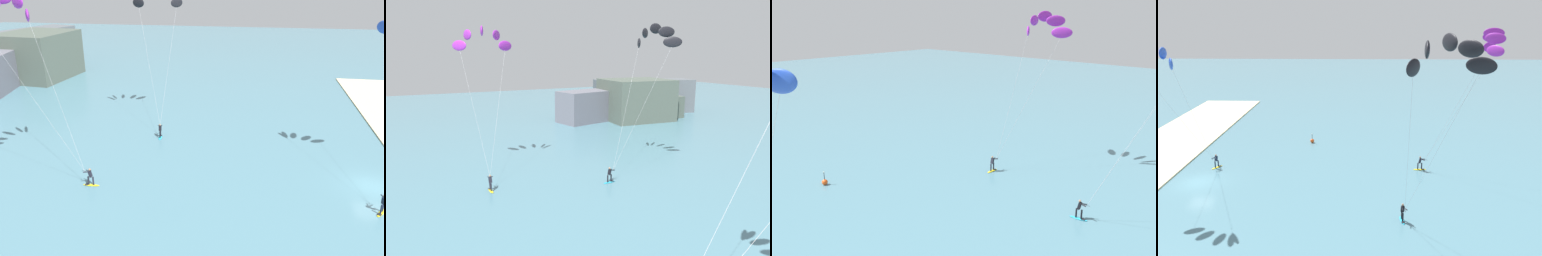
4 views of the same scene
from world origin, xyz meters
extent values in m
ellipsoid|color=blue|center=(3.55, 0.34, 13.28)|extent=(1.64, 1.13, 1.10)
ellipsoid|color=#23ADD1|center=(7.53, 21.25, 0.04)|extent=(1.53, 0.51, 0.08)
cube|color=black|center=(7.94, 21.29, 0.09)|extent=(0.31, 0.32, 0.02)
cylinder|color=black|center=(7.31, 21.23, 0.47)|extent=(0.14, 0.14, 0.78)
cylinder|color=black|center=(7.75, 21.27, 0.47)|extent=(0.14, 0.14, 0.78)
cube|color=black|center=(7.53, 21.25, 1.16)|extent=(0.35, 0.33, 0.63)
sphere|color=#9E7051|center=(7.53, 21.25, 1.58)|extent=(0.20, 0.20, 0.20)
cylinder|color=black|center=(8.06, 21.38, 1.31)|extent=(0.54, 0.16, 0.03)
cylinder|color=black|center=(7.77, 21.42, 1.34)|extent=(0.54, 0.42, 0.15)
cylinder|color=black|center=(7.82, 21.21, 1.34)|extent=(0.61, 0.17, 0.15)
cylinder|color=#B2B2B7|center=(11.32, 21.01, 7.74)|extent=(6.53, 0.76, 12.87)
cylinder|color=#B2B2B7|center=(10.79, 23.20, 7.74)|extent=(5.47, 3.67, 12.87)
ellipsoid|color=yellow|center=(-4.16, 24.51, 0.04)|extent=(0.39, 1.51, 0.08)
cube|color=black|center=(-4.17, 24.92, 0.09)|extent=(0.29, 0.29, 0.02)
cylinder|color=black|center=(-4.16, 24.29, 0.47)|extent=(0.14, 0.14, 0.78)
cylinder|color=black|center=(-4.17, 24.73, 0.47)|extent=(0.14, 0.14, 0.78)
cube|color=black|center=(-4.16, 24.51, 1.16)|extent=(0.31, 0.33, 0.63)
sphere|color=#9E7051|center=(-4.16, 24.51, 1.58)|extent=(0.20, 0.20, 0.20)
cylinder|color=black|center=(-4.05, 25.05, 1.31)|extent=(0.14, 0.54, 0.03)
cylinder|color=black|center=(-4.22, 24.80, 1.34)|extent=(0.20, 0.61, 0.15)
cylinder|color=black|center=(-4.00, 24.76, 1.34)|extent=(0.41, 0.55, 0.15)
ellipsoid|color=purple|center=(-0.46, 30.61, 14.14)|extent=(1.93, 1.42, 1.10)
ellipsoid|color=purple|center=(-1.33, 30.79, 15.28)|extent=(1.44, 1.92, 1.10)
ellipsoid|color=purple|center=(-2.82, 31.10, 15.72)|extent=(0.73, 2.12, 1.10)
ellipsoid|color=purple|center=(-4.31, 31.40, 15.28)|extent=(0.71, 2.12, 1.10)
ellipsoid|color=purple|center=(-5.19, 31.58, 14.14)|extent=(1.42, 1.93, 1.10)
cylinder|color=#B2B2B7|center=(-2.26, 27.83, 7.58)|extent=(3.62, 5.58, 12.54)
cylinder|color=#B2B2B7|center=(-4.62, 28.31, 7.58)|extent=(1.15, 6.54, 12.54)
sphere|color=#EA5119|center=(-13.76, 10.68, 0.28)|extent=(0.56, 0.56, 0.56)
cylinder|color=#262628|center=(-13.76, 10.68, 0.91)|extent=(0.06, 0.06, 0.70)
sphere|color=#F2F2CC|center=(-13.76, 10.68, 1.32)|extent=(0.12, 0.12, 0.12)
camera|label=1|loc=(-31.54, 10.54, 16.99)|focal=35.48mm
camera|label=2|loc=(-11.29, -8.78, 13.22)|focal=33.15mm
camera|label=3|loc=(21.30, -7.06, 16.15)|focal=38.54mm
camera|label=4|loc=(37.84, 17.42, 17.57)|focal=35.85mm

